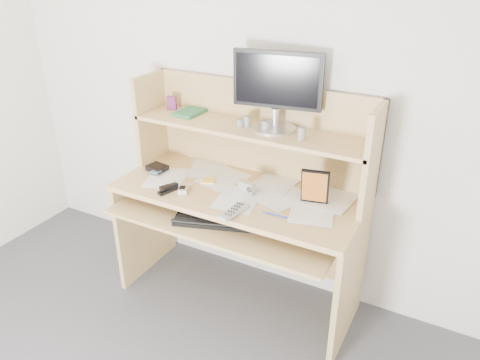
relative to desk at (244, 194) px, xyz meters
The scene contains 19 objects.
back_wall 0.60m from the desk, 90.00° to the left, with size 3.60×0.04×2.50m, color silver.
desk is the anchor object (origin of this frame).
paper_clutter 0.10m from the desk, 90.00° to the right, with size 1.32×0.54×0.01m, color white.
keyboard 0.28m from the desk, 93.66° to the right, with size 0.48×0.30×0.03m.
tv_remote 0.34m from the desk, 71.05° to the right, with size 0.06×0.20×0.02m, color #A4A39F.
flip_phone 0.35m from the desk, 140.02° to the right, with size 0.05×0.10×0.03m, color silver.
stapler 0.44m from the desk, 140.67° to the right, with size 0.03×0.12×0.04m, color black.
wallet 0.57m from the desk, behind, with size 0.11×0.09×0.03m, color black.
sticky_note_pad 0.22m from the desk, 165.02° to the right, with size 0.07×0.07×0.01m, color yellow.
digital_camera 0.13m from the desk, 52.58° to the right, with size 0.10×0.04×0.06m, color #B8B8BA.
game_case 0.46m from the desk, ahead, with size 0.15×0.02×0.20m, color black.
blue_pen 0.38m from the desk, 38.09° to the right, with size 0.01×0.01×0.13m, color #1831B8.
card_box 0.72m from the desk, 167.88° to the left, with size 0.06×0.02×0.08m, color maroon.
shelf_book 0.59m from the desk, 166.11° to the left, with size 0.13×0.18×0.02m, color #368852.
chip_stack_a 0.43m from the desk, 24.53° to the left, with size 0.04×0.04×0.06m, color black.
chip_stack_b 0.42m from the desk, 104.70° to the left, with size 0.04×0.04×0.06m, color silver.
chip_stack_c 0.41m from the desk, 136.59° to the left, with size 0.04×0.04×0.04m, color black.
chip_stack_d 0.53m from the desk, ahead, with size 0.04×0.04×0.07m, color silver.
monitor 0.63m from the desk, 41.60° to the left, with size 0.48×0.24×0.42m.
Camera 1 is at (1.10, -0.55, 1.97)m, focal length 35.00 mm.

